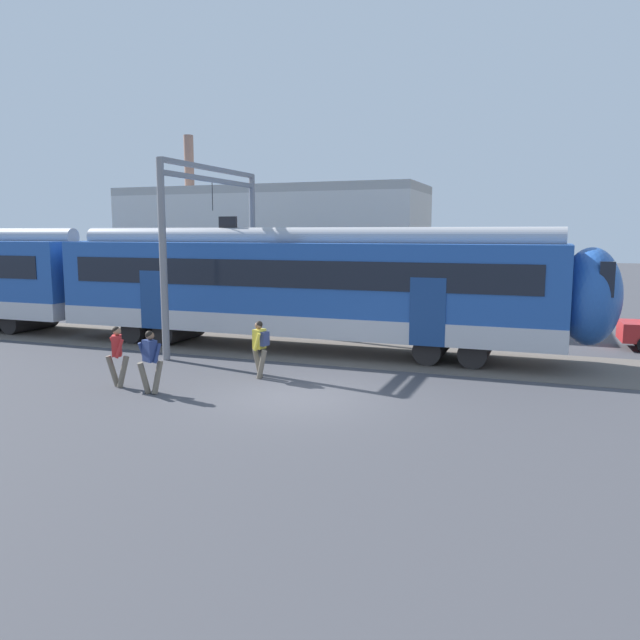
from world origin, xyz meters
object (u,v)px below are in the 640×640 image
commuter_train (101,280)px  pedestrian_navy (150,357)px  pedestrian_yellow (260,344)px  pedestrian_red (117,352)px

commuter_train → pedestrian_navy: commuter_train is taller
pedestrian_navy → pedestrian_yellow: size_ratio=1.00×
commuter_train → pedestrian_navy: (7.37, -7.06, -1.29)m
pedestrian_yellow → pedestrian_red: bearing=-143.9°
pedestrian_red → pedestrian_navy: same height
commuter_train → pedestrian_yellow: bearing=-25.8°
pedestrian_navy → pedestrian_yellow: same height
commuter_train → pedestrian_red: bearing=-47.9°
commuter_train → pedestrian_red: size_ratio=22.83×
pedestrian_red → pedestrian_navy: size_ratio=1.00×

